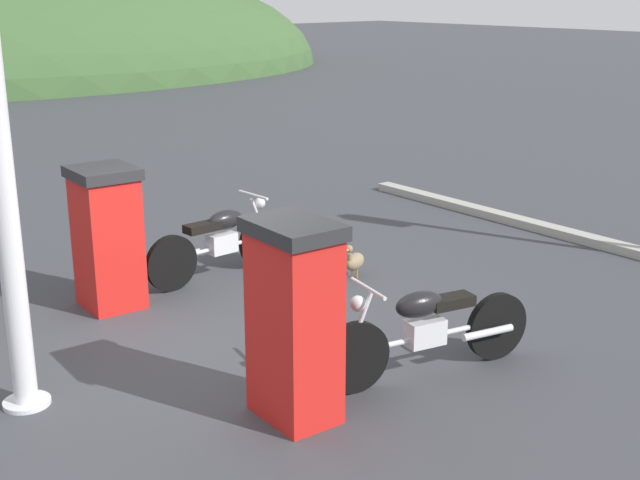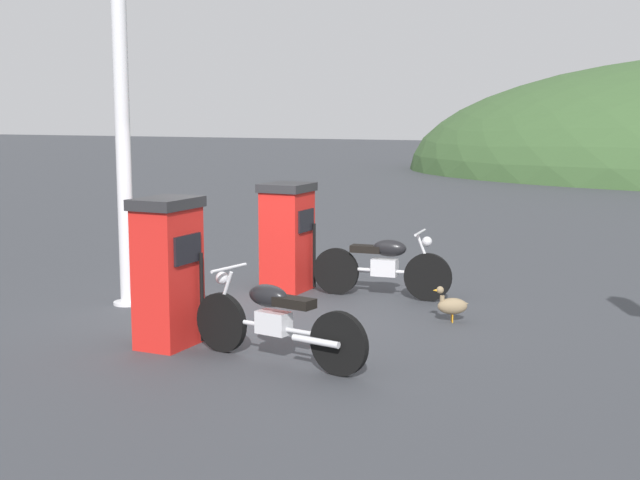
{
  "view_description": "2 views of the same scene",
  "coord_description": "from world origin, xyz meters",
  "px_view_note": "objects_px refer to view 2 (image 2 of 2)",
  "views": [
    {
      "loc": [
        -4.12,
        -6.62,
        3.43
      ],
      "look_at": [
        0.95,
        -0.57,
        1.05
      ],
      "focal_mm": 47.28,
      "sensor_mm": 36.0,
      "label": 1
    },
    {
      "loc": [
        4.94,
        -10.05,
        2.67
      ],
      "look_at": [
        0.89,
        0.14,
        1.02
      ],
      "focal_mm": 49.64,
      "sensor_mm": 36.0,
      "label": 2
    }
  ],
  "objects_px": {
    "fuel_pump_far": "(287,236)",
    "motorcycle_far_pump": "(383,265)",
    "wandering_duck": "(452,305)",
    "fuel_pump_near": "(168,271)",
    "motorcycle_near_pump": "(275,320)",
    "canopy_support_pole": "(123,138)"
  },
  "relations": [
    {
      "from": "wandering_duck",
      "to": "motorcycle_far_pump",
      "type": "bearing_deg",
      "value": 139.27
    },
    {
      "from": "motorcycle_far_pump",
      "to": "canopy_support_pole",
      "type": "xyz_separation_m",
      "value": [
        -3.11,
        -1.7,
        1.8
      ]
    },
    {
      "from": "fuel_pump_far",
      "to": "motorcycle_near_pump",
      "type": "relative_size",
      "value": 0.73
    },
    {
      "from": "fuel_pump_far",
      "to": "motorcycle_near_pump",
      "type": "xyz_separation_m",
      "value": [
        1.39,
        -3.48,
        -0.34
      ]
    },
    {
      "from": "motorcycle_near_pump",
      "to": "wandering_duck",
      "type": "distance_m",
      "value": 2.77
    },
    {
      "from": "motorcycle_near_pump",
      "to": "fuel_pump_near",
      "type": "bearing_deg",
      "value": 172.91
    },
    {
      "from": "motorcycle_near_pump",
      "to": "motorcycle_far_pump",
      "type": "height_order",
      "value": "motorcycle_far_pump"
    },
    {
      "from": "fuel_pump_near",
      "to": "wandering_duck",
      "type": "relative_size",
      "value": 3.66
    },
    {
      "from": "motorcycle_near_pump",
      "to": "motorcycle_far_pump",
      "type": "xyz_separation_m",
      "value": [
        0.08,
        3.5,
        0.01
      ]
    },
    {
      "from": "fuel_pump_near",
      "to": "canopy_support_pole",
      "type": "xyz_separation_m",
      "value": [
        -1.64,
        1.62,
        1.42
      ]
    },
    {
      "from": "motorcycle_near_pump",
      "to": "wandering_duck",
      "type": "relative_size",
      "value": 4.72
    },
    {
      "from": "fuel_pump_far",
      "to": "wandering_duck",
      "type": "distance_m",
      "value": 2.96
    },
    {
      "from": "motorcycle_near_pump",
      "to": "canopy_support_pole",
      "type": "xyz_separation_m",
      "value": [
        -3.03,
        1.8,
        1.81
      ]
    },
    {
      "from": "fuel_pump_near",
      "to": "motorcycle_far_pump",
      "type": "bearing_deg",
      "value": 66.21
    },
    {
      "from": "motorcycle_far_pump",
      "to": "wandering_duck",
      "type": "bearing_deg",
      "value": -40.73
    },
    {
      "from": "motorcycle_far_pump",
      "to": "wandering_duck",
      "type": "height_order",
      "value": "motorcycle_far_pump"
    },
    {
      "from": "motorcycle_far_pump",
      "to": "canopy_support_pole",
      "type": "height_order",
      "value": "canopy_support_pole"
    },
    {
      "from": "motorcycle_far_pump",
      "to": "fuel_pump_far",
      "type": "bearing_deg",
      "value": -179.21
    },
    {
      "from": "fuel_pump_far",
      "to": "motorcycle_near_pump",
      "type": "bearing_deg",
      "value": -68.21
    },
    {
      "from": "fuel_pump_near",
      "to": "motorcycle_near_pump",
      "type": "bearing_deg",
      "value": -7.09
    },
    {
      "from": "motorcycle_far_pump",
      "to": "wandering_duck",
      "type": "distance_m",
      "value": 1.66
    },
    {
      "from": "fuel_pump_far",
      "to": "motorcycle_far_pump",
      "type": "relative_size",
      "value": 0.78
    }
  ]
}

